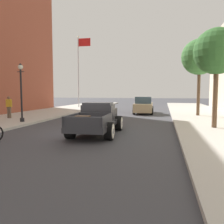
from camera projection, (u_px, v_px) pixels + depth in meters
ground_plane at (88, 133)px, 12.23m from camera, size 140.00×140.00×0.00m
hotrod_truck_gunmetal at (98, 119)px, 12.07m from camera, size 2.30×4.99×1.58m
car_background_tan at (144, 106)px, 23.18m from camera, size 1.96×4.35×1.65m
pedestrian_sidewalk_left at (9, 106)px, 17.73m from camera, size 0.53×0.22×1.65m
street_lamp_near at (21, 88)px, 15.45m from camera, size 0.50×0.32×3.85m
flagpole at (80, 64)px, 30.61m from camera, size 1.74×0.16×9.16m
street_tree_nearest at (217, 52)px, 12.74m from camera, size 2.50×2.50×5.43m
street_tree_second at (200, 57)px, 19.44m from camera, size 2.96×2.96×6.35m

